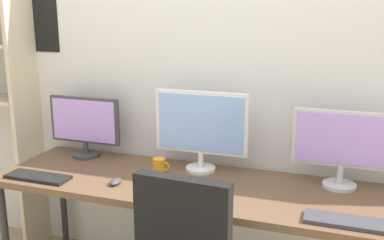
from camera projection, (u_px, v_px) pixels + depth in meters
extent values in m
cube|color=silver|center=(212.00, 73.00, 2.73)|extent=(4.64, 0.10, 2.60)
cube|color=black|center=(40.00, 25.00, 2.99)|extent=(0.29, 0.01, 0.36)
cube|color=brown|center=(189.00, 186.00, 2.48)|extent=(2.24, 0.68, 0.04)
cylinder|color=#262628|center=(6.00, 238.00, 2.64)|extent=(0.04, 0.04, 0.70)
cylinder|color=#262628|center=(63.00, 200.00, 3.18)|extent=(0.04, 0.04, 0.70)
cube|color=beige|center=(27.00, 115.00, 3.03)|extent=(0.03, 0.28, 1.96)
cube|color=black|center=(182.00, 229.00, 1.92)|extent=(0.44, 0.10, 0.48)
cylinder|color=#38383D|center=(86.00, 155.00, 2.92)|extent=(0.18, 0.18, 0.02)
cylinder|color=#38383D|center=(86.00, 148.00, 2.91)|extent=(0.03, 0.03, 0.08)
cube|color=#38383D|center=(85.00, 120.00, 2.87)|extent=(0.49, 0.03, 0.30)
cube|color=#B28CE5|center=(83.00, 121.00, 2.85)|extent=(0.46, 0.01, 0.27)
cylinder|color=silver|center=(201.00, 168.00, 2.67)|extent=(0.18, 0.18, 0.02)
cylinder|color=silver|center=(201.00, 160.00, 2.65)|extent=(0.03, 0.03, 0.09)
cube|color=silver|center=(201.00, 122.00, 2.60)|extent=(0.57, 0.03, 0.37)
cube|color=#8CB2F2|center=(200.00, 123.00, 2.59)|extent=(0.52, 0.01, 0.33)
cylinder|color=silver|center=(339.00, 185.00, 2.41)|extent=(0.18, 0.18, 0.02)
cylinder|color=silver|center=(340.00, 175.00, 2.40)|extent=(0.03, 0.03, 0.10)
cube|color=silver|center=(343.00, 139.00, 2.35)|extent=(0.53, 0.03, 0.31)
cube|color=#B28CE5|center=(343.00, 140.00, 2.34)|extent=(0.49, 0.01, 0.28)
cube|color=black|center=(38.00, 177.00, 2.53)|extent=(0.38, 0.13, 0.02)
cube|color=black|center=(174.00, 197.00, 2.26)|extent=(0.38, 0.13, 0.02)
cube|color=#38383D|center=(347.00, 222.00, 1.99)|extent=(0.38, 0.13, 0.02)
ellipsoid|color=#38383D|center=(116.00, 182.00, 2.45)|extent=(0.06, 0.10, 0.03)
cylinder|color=orange|center=(159.00, 166.00, 2.61)|extent=(0.08, 0.08, 0.09)
torus|color=orange|center=(165.00, 167.00, 2.60)|extent=(0.06, 0.01, 0.06)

